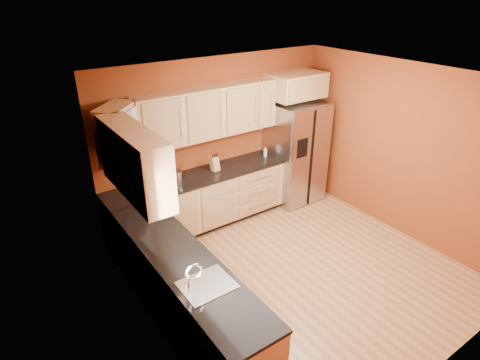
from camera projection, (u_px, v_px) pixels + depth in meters
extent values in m
plane|color=#9D653D|center=(296.00, 270.00, 5.53)|extent=(4.00, 4.00, 0.00)
plane|color=white|center=(311.00, 80.00, 4.38)|extent=(4.00, 4.00, 0.00)
cube|color=brown|center=(217.00, 139.00, 6.42)|extent=(4.00, 0.04, 2.60)
cube|color=brown|center=(461.00, 272.00, 3.48)|extent=(4.00, 0.04, 2.60)
cube|color=brown|center=(152.00, 239.00, 3.93)|extent=(0.04, 4.00, 2.60)
cube|color=brown|center=(402.00, 151.00, 5.98)|extent=(0.04, 4.00, 2.60)
cube|color=tan|center=(199.00, 203.00, 6.30)|extent=(2.90, 0.60, 0.88)
cube|color=tan|center=(185.00, 294.00, 4.46)|extent=(0.60, 2.80, 0.88)
cube|color=black|center=(198.00, 177.00, 6.09)|extent=(2.90, 0.62, 0.04)
cube|color=black|center=(183.00, 261.00, 4.26)|extent=(0.62, 2.80, 0.04)
cube|color=tan|center=(208.00, 113.00, 5.94)|extent=(2.30, 0.33, 0.75)
cube|color=tan|center=(134.00, 162.00, 4.31)|extent=(0.33, 1.35, 0.75)
cube|color=tan|center=(119.00, 134.00, 5.09)|extent=(0.67, 0.67, 0.75)
cube|color=tan|center=(296.00, 85.00, 6.56)|extent=(0.92, 0.60, 0.40)
cube|color=#A6A6AA|center=(295.00, 152.00, 7.02)|extent=(0.90, 0.75, 1.78)
cube|color=white|center=(175.00, 241.00, 3.46)|extent=(0.03, 0.90, 1.00)
cylinder|color=#A6A6AA|center=(178.00, 178.00, 5.79)|extent=(0.16, 0.16, 0.21)
cylinder|color=#A6A6AA|center=(173.00, 179.00, 5.80)|extent=(0.14, 0.14, 0.18)
cube|color=tan|center=(215.00, 164.00, 6.21)|extent=(0.12, 0.11, 0.23)
cylinder|color=white|center=(265.00, 152.00, 6.73)|extent=(0.06, 0.06, 0.17)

